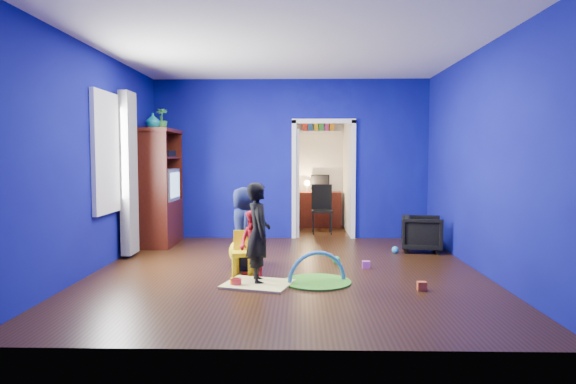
{
  "coord_description": "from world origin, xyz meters",
  "views": [
    {
      "loc": [
        0.17,
        -6.63,
        1.5
      ],
      "look_at": [
        0.0,
        0.4,
        1.01
      ],
      "focal_mm": 32.0,
      "sensor_mm": 36.0,
      "label": 1
    }
  ],
  "objects_px": {
    "study_desk": "(320,209)",
    "kid_chair": "(243,255)",
    "folding_chair": "(322,210)",
    "crt_tv": "(161,185)",
    "play_mat": "(317,282)",
    "armchair": "(422,234)",
    "hopper_ball": "(242,252)",
    "child_black": "(258,233)",
    "vase": "(153,121)",
    "toddler_red": "(254,244)",
    "tv_armoire": "(159,187)",
    "child_navy": "(244,228)"
  },
  "relations": [
    {
      "from": "toddler_red",
      "to": "kid_chair",
      "type": "xyz_separation_m",
      "value": [
        -0.15,
        0.2,
        -0.17
      ]
    },
    {
      "from": "tv_armoire",
      "to": "folding_chair",
      "type": "distance_m",
      "value": 3.16
    },
    {
      "from": "vase",
      "to": "folding_chair",
      "type": "distance_m",
      "value": 3.63
    },
    {
      "from": "hopper_ball",
      "to": "kid_chair",
      "type": "height_order",
      "value": "kid_chair"
    },
    {
      "from": "kid_chair",
      "to": "tv_armoire",
      "type": "bearing_deg",
      "value": 118.87
    },
    {
      "from": "kid_chair",
      "to": "play_mat",
      "type": "xyz_separation_m",
      "value": [
        0.92,
        -0.41,
        -0.24
      ]
    },
    {
      "from": "child_black",
      "to": "hopper_ball",
      "type": "relative_size",
      "value": 3.21
    },
    {
      "from": "armchair",
      "to": "child_black",
      "type": "relative_size",
      "value": 0.52
    },
    {
      "from": "hopper_ball",
      "to": "study_desk",
      "type": "height_order",
      "value": "study_desk"
    },
    {
      "from": "armchair",
      "to": "child_navy",
      "type": "distance_m",
      "value": 3.01
    },
    {
      "from": "child_navy",
      "to": "folding_chair",
      "type": "height_order",
      "value": "child_navy"
    },
    {
      "from": "hopper_ball",
      "to": "play_mat",
      "type": "height_order",
      "value": "hopper_ball"
    },
    {
      "from": "child_black",
      "to": "vase",
      "type": "height_order",
      "value": "vase"
    },
    {
      "from": "armchair",
      "to": "tv_armoire",
      "type": "height_order",
      "value": "tv_armoire"
    },
    {
      "from": "armchair",
      "to": "child_black",
      "type": "bearing_deg",
      "value": 141.04
    },
    {
      "from": "toddler_red",
      "to": "study_desk",
      "type": "xyz_separation_m",
      "value": [
        1.0,
        4.67,
        -0.05
      ]
    },
    {
      "from": "vase",
      "to": "folding_chair",
      "type": "relative_size",
      "value": 0.26
    },
    {
      "from": "child_navy",
      "to": "folding_chair",
      "type": "bearing_deg",
      "value": -36.27
    },
    {
      "from": "crt_tv",
      "to": "hopper_ball",
      "type": "distance_m",
      "value": 2.39
    },
    {
      "from": "child_navy",
      "to": "toddler_red",
      "type": "xyz_separation_m",
      "value": [
        0.18,
        -0.52,
        -0.13
      ]
    },
    {
      "from": "play_mat",
      "to": "child_black",
      "type": "bearing_deg",
      "value": -176.3
    },
    {
      "from": "folding_chair",
      "to": "child_black",
      "type": "bearing_deg",
      "value": -103.06
    },
    {
      "from": "kid_chair",
      "to": "folding_chair",
      "type": "relative_size",
      "value": 0.54
    },
    {
      "from": "hopper_ball",
      "to": "tv_armoire",
      "type": "bearing_deg",
      "value": 134.51
    },
    {
      "from": "child_navy",
      "to": "study_desk",
      "type": "distance_m",
      "value": 4.31
    },
    {
      "from": "study_desk",
      "to": "play_mat",
      "type": "bearing_deg",
      "value": -92.66
    },
    {
      "from": "hopper_ball",
      "to": "folding_chair",
      "type": "relative_size",
      "value": 0.4
    },
    {
      "from": "armchair",
      "to": "play_mat",
      "type": "height_order",
      "value": "armchair"
    },
    {
      "from": "child_black",
      "to": "play_mat",
      "type": "distance_m",
      "value": 0.91
    },
    {
      "from": "armchair",
      "to": "tv_armoire",
      "type": "xyz_separation_m",
      "value": [
        -4.32,
        0.53,
        0.7
      ]
    },
    {
      "from": "child_navy",
      "to": "folding_chair",
      "type": "relative_size",
      "value": 1.19
    },
    {
      "from": "hopper_ball",
      "to": "kid_chair",
      "type": "distance_m",
      "value": 0.58
    },
    {
      "from": "armchair",
      "to": "toddler_red",
      "type": "xyz_separation_m",
      "value": [
        -2.5,
        -1.86,
        0.14
      ]
    },
    {
      "from": "armchair",
      "to": "child_black",
      "type": "distance_m",
      "value": 3.23
    },
    {
      "from": "armchair",
      "to": "hopper_ball",
      "type": "xyz_separation_m",
      "value": [
        -2.73,
        -1.09,
        -0.1
      ]
    },
    {
      "from": "study_desk",
      "to": "kid_chair",
      "type": "bearing_deg",
      "value": -104.44
    },
    {
      "from": "play_mat",
      "to": "folding_chair",
      "type": "distance_m",
      "value": 3.95
    },
    {
      "from": "kid_chair",
      "to": "folding_chair",
      "type": "bearing_deg",
      "value": 63.37
    },
    {
      "from": "armchair",
      "to": "child_navy",
      "type": "bearing_deg",
      "value": 126.43
    },
    {
      "from": "crt_tv",
      "to": "armchair",
      "type": "bearing_deg",
      "value": -7.04
    },
    {
      "from": "hopper_ball",
      "to": "crt_tv",
      "type": "bearing_deg",
      "value": 133.78
    },
    {
      "from": "child_black",
      "to": "tv_armoire",
      "type": "height_order",
      "value": "tv_armoire"
    },
    {
      "from": "study_desk",
      "to": "folding_chair",
      "type": "bearing_deg",
      "value": -90.0
    },
    {
      "from": "armchair",
      "to": "crt_tv",
      "type": "xyz_separation_m",
      "value": [
        -4.28,
        0.53,
        0.74
      ]
    },
    {
      "from": "play_mat",
      "to": "crt_tv",
      "type": "bearing_deg",
      "value": 134.46
    },
    {
      "from": "child_navy",
      "to": "armchair",
      "type": "bearing_deg",
      "value": -79.38
    },
    {
      "from": "kid_chair",
      "to": "armchair",
      "type": "bearing_deg",
      "value": 23.6
    },
    {
      "from": "study_desk",
      "to": "folding_chair",
      "type": "xyz_separation_m",
      "value": [
        0.0,
        -0.96,
        0.09
      ]
    },
    {
      "from": "kid_chair",
      "to": "hopper_ball",
      "type": "bearing_deg",
      "value": 89.36
    },
    {
      "from": "folding_chair",
      "to": "crt_tv",
      "type": "bearing_deg",
      "value": -154.64
    }
  ]
}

